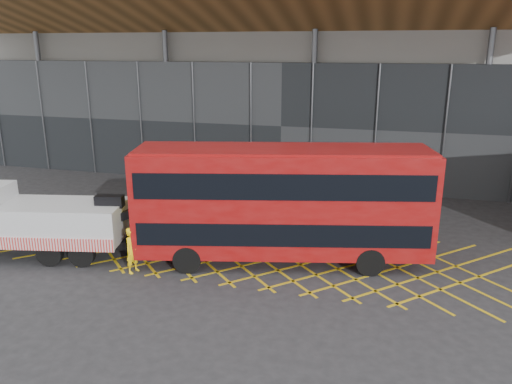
% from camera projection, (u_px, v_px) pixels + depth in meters
% --- Properties ---
extents(ground_plane, '(120.00, 120.00, 0.00)m').
position_uv_depth(ground_plane, '(186.00, 245.00, 23.47)').
color(ground_plane, '#28282A').
extents(road_markings, '(24.76, 7.16, 0.01)m').
position_uv_depth(road_markings, '(269.00, 254.00, 22.46)').
color(road_markings, gold).
rests_on(road_markings, ground_plane).
extents(construction_building, '(55.00, 23.97, 18.00)m').
position_uv_depth(construction_building, '(301.00, 46.00, 37.49)').
color(construction_building, gray).
rests_on(construction_building, ground_plane).
extents(recovery_truck, '(10.89, 4.38, 3.78)m').
position_uv_depth(recovery_truck, '(13.00, 218.00, 21.90)').
color(recovery_truck, black).
rests_on(recovery_truck, ground_plane).
extents(bus_towed, '(12.59, 5.63, 5.00)m').
position_uv_depth(bus_towed, '(282.00, 200.00, 20.93)').
color(bus_towed, maroon).
rests_on(bus_towed, ground_plane).
extents(worker, '(0.62, 0.79, 1.93)m').
position_uv_depth(worker, '(133.00, 250.00, 20.39)').
color(worker, yellow).
rests_on(worker, ground_plane).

